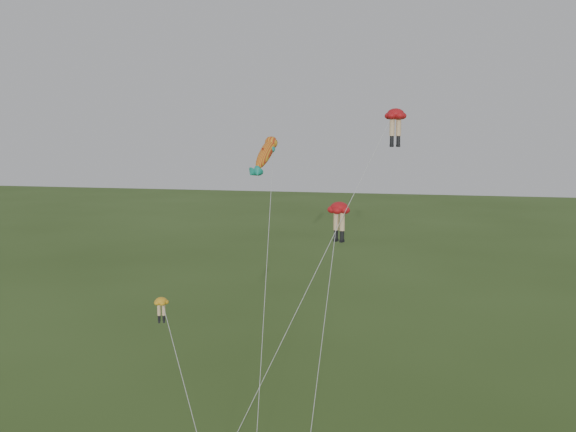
# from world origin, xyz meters

# --- Properties ---
(legs_kite_red_high) EXTENTS (9.32, 8.37, 19.04)m
(legs_kite_red_high) POSITION_xyz_m (6.78, 7.15, 18.15)
(legs_kite_red_high) COLOR red
(legs_kite_red_high) RESTS_ON ground
(legs_kite_red_mid) EXTENTS (1.97, 10.62, 13.33)m
(legs_kite_red_mid) POSITION_xyz_m (3.59, 7.41, 12.58)
(legs_kite_red_mid) COLOR red
(legs_kite_red_mid) RESTS_ON ground
(legs_kite_yellow) EXTENTS (4.64, 4.26, 8.73)m
(legs_kite_yellow) POSITION_xyz_m (-4.79, -0.43, 7.85)
(legs_kite_yellow) COLOR gold
(legs_kite_yellow) RESTS_ON ground
(fish_kite) EXTENTS (3.09, 12.78, 17.62)m
(fish_kite) POSITION_xyz_m (-1.48, 8.97, 16.18)
(fish_kite) COLOR orange
(fish_kite) RESTS_ON ground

